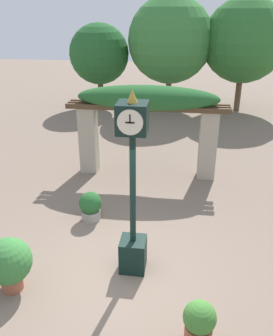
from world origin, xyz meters
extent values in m
plane|color=#7F6B5B|center=(0.00, 0.00, 0.00)|extent=(60.00, 60.00, 0.00)
cube|color=black|center=(0.20, 0.25, 0.33)|extent=(0.49, 0.49, 0.65)
cylinder|color=black|center=(0.20, 0.25, 1.70)|extent=(0.11, 0.11, 2.09)
cylinder|color=gold|center=(0.20, 0.25, 2.76)|extent=(0.18, 0.18, 0.04)
cube|color=black|center=(0.20, 0.25, 3.03)|extent=(0.50, 0.50, 0.50)
cylinder|color=beige|center=(0.20, -0.01, 3.03)|extent=(0.41, 0.02, 0.41)
cylinder|color=beige|center=(0.20, 0.51, 3.03)|extent=(0.41, 0.02, 0.41)
cube|color=black|center=(0.20, -0.03, 3.03)|extent=(0.14, 0.01, 0.02)
cube|color=black|center=(0.20, -0.03, 3.09)|extent=(0.02, 0.01, 0.13)
cone|color=gold|center=(0.20, 0.25, 3.39)|extent=(0.18, 0.18, 0.21)
cube|color=#A89E89|center=(-1.78, 4.65, 1.01)|extent=(0.50, 0.50, 2.03)
cube|color=#A89E89|center=(1.78, 4.65, 1.01)|extent=(0.50, 0.50, 2.03)
cube|color=#4C3823|center=(0.00, 4.40, 2.10)|extent=(4.66, 0.10, 0.14)
cube|color=#4C3823|center=(0.00, 4.65, 2.10)|extent=(4.66, 0.10, 0.14)
cube|color=#4C3823|center=(0.00, 4.90, 2.10)|extent=(4.66, 0.10, 0.14)
ellipsoid|color=#235B28|center=(0.00, 4.65, 2.34)|extent=(4.06, 1.10, 0.70)
cylinder|color=gray|center=(-1.05, 1.86, 0.12)|extent=(0.45, 0.45, 0.24)
sphere|color=#235B28|center=(-1.05, 1.86, 0.44)|extent=(0.54, 0.54, 0.54)
cylinder|color=#9E563D|center=(-1.88, -0.59, 0.15)|extent=(0.39, 0.39, 0.30)
sphere|color=#387A38|center=(-1.88, -0.59, 0.61)|extent=(0.83, 0.83, 0.83)
cylinder|color=#9E563D|center=(1.41, -1.30, 0.16)|extent=(0.42, 0.42, 0.31)
sphere|color=#427F33|center=(1.41, -1.30, 0.50)|extent=(0.50, 0.50, 0.50)
cylinder|color=brown|center=(-3.20, 12.50, 0.80)|extent=(0.28, 0.28, 1.61)
sphere|color=#235B28|center=(-3.20, 12.50, 2.63)|extent=(2.91, 2.91, 2.91)
cylinder|color=brown|center=(0.25, 12.58, 0.94)|extent=(0.28, 0.28, 1.89)
sphere|color=#387A38|center=(0.25, 12.58, 3.30)|extent=(4.04, 4.04, 4.04)
cylinder|color=brown|center=(3.66, 12.68, 0.97)|extent=(0.28, 0.28, 1.94)
sphere|color=#2D6B2D|center=(3.66, 12.68, 3.30)|extent=(3.86, 3.86, 3.86)
camera|label=1|loc=(1.00, -5.25, 4.63)|focal=38.00mm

